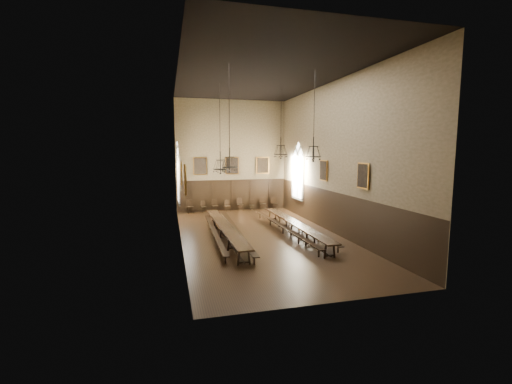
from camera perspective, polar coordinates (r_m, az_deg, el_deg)
name	(u,v)px	position (r m, az deg, el deg)	size (l,w,h in m)	color
floor	(260,236)	(20.04, 0.74, -7.41)	(9.00, 18.00, 0.02)	black
ceiling	(261,76)	(19.82, 0.78, 18.75)	(9.00, 18.00, 0.02)	black
wall_back	(232,156)	(28.20, -4.07, 6.04)	(9.00, 0.02, 9.00)	#8C7756
wall_front	(336,166)	(10.98, 13.22, 4.28)	(9.00, 0.02, 9.00)	#8C7756
wall_left	(179,159)	(18.74, -12.73, 5.37)	(0.02, 18.00, 9.00)	#8C7756
wall_right	(333,158)	(21.05, 12.75, 5.54)	(0.02, 18.00, 9.00)	#8C7756
wainscot_panelling	(260,215)	(19.76, 0.75, -3.87)	(9.00, 18.00, 2.50)	black
table_left	(225,232)	(19.45, -5.21, -6.64)	(0.89, 10.24, 0.80)	black
table_right	(295,229)	(20.34, 6.52, -6.09)	(0.71, 9.88, 0.77)	black
bench_left_outer	(215,234)	(19.63, -6.92, -6.91)	(0.52, 9.58, 0.43)	black
bench_left_inner	(236,232)	(19.84, -3.39, -6.63)	(0.64, 10.72, 0.48)	black
bench_right_inner	(283,229)	(20.64, 4.51, -6.14)	(0.65, 10.23, 0.46)	black
bench_right_outer	(302,229)	(20.92, 7.73, -6.09)	(0.64, 9.08, 0.41)	black
chair_0	(190,209)	(27.70, -10.93, -2.80)	(0.55, 0.55, 1.04)	black
chair_1	(204,209)	(27.80, -8.70, -2.80)	(0.50, 0.50, 0.91)	black
chair_2	(215,208)	(27.88, -6.82, -2.67)	(0.53, 0.53, 1.02)	black
chair_3	(228,208)	(28.03, -4.77, -2.66)	(0.48, 0.48, 0.91)	black
chair_4	(240,207)	(28.31, -2.68, -2.47)	(0.54, 0.54, 1.03)	black
chair_5	(252,207)	(28.50, -0.68, -2.50)	(0.42, 0.42, 0.87)	black
chair_6	(263,206)	(28.69, 1.13, -2.34)	(0.48, 0.48, 1.02)	black
chair_7	(274,206)	(28.91, 3.06, -2.28)	(0.55, 0.55, 1.03)	black
chandelier_back_left	(220,164)	(21.39, -5.95, 4.69)	(0.90, 0.90, 5.37)	black
chandelier_back_right	(281,150)	(22.58, 4.14, 6.97)	(0.91, 0.91, 4.47)	black
chandelier_front_left	(230,159)	(16.57, -4.41, 5.45)	(0.76, 0.76, 4.98)	black
chandelier_front_right	(313,151)	(18.02, 9.54, 6.80)	(0.82, 0.82, 4.51)	black
portrait_back_0	(200,166)	(27.75, -9.31, 4.29)	(1.10, 0.12, 1.40)	#B5792B
portrait_back_1	(232,166)	(28.10, -4.01, 4.40)	(1.10, 0.12, 1.40)	#B5792B
portrait_back_2	(263,165)	(28.69, 1.12, 4.47)	(1.10, 0.12, 1.40)	#B5792B
portrait_left_0	(181,173)	(19.78, -12.38, 3.14)	(0.12, 1.00, 1.30)	#B5792B
portrait_left_1	(185,180)	(15.30, -11.74, 2.05)	(0.12, 1.00, 1.30)	#B5792B
portrait_right_0	(324,170)	(21.92, 11.20, 3.54)	(0.12, 1.00, 1.30)	#B5792B
portrait_right_1	(363,176)	(17.98, 17.40, 2.60)	(0.12, 1.00, 1.30)	#B5792B
window_right	(298,171)	(26.08, 7.01, 3.50)	(0.20, 2.20, 4.60)	white
window_left	(178,173)	(24.29, -12.88, 3.12)	(0.20, 2.20, 4.60)	white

